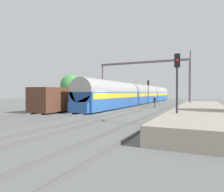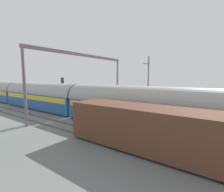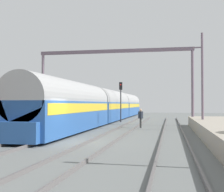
# 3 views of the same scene
# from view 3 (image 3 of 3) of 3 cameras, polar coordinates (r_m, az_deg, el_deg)

# --- Properties ---
(ground) EXTENTS (120.00, 120.00, 0.00)m
(ground) POSITION_cam_3_polar(r_m,az_deg,el_deg) (17.91, -8.12, -8.41)
(ground) COLOR slate
(track_west) EXTENTS (1.51, 60.00, 0.16)m
(track_west) POSITION_cam_3_polar(r_m,az_deg,el_deg) (18.63, -13.93, -7.87)
(track_west) COLOR #5D5959
(track_west) RESTS_ON ground
(track_east) EXTENTS (1.51, 60.00, 0.16)m
(track_east) POSITION_cam_3_polar(r_m,az_deg,el_deg) (17.37, -1.89, -8.38)
(track_east) COLOR #5D5959
(track_east) RESTS_ON ground
(track_far_east) EXTENTS (1.52, 60.00, 0.16)m
(track_far_east) POSITION_cam_3_polar(r_m,az_deg,el_deg) (16.97, 11.37, -8.52)
(track_far_east) COLOR #5D5959
(track_far_east) RESTS_ON ground
(passenger_train) EXTENTS (2.93, 49.20, 3.82)m
(passenger_train) POSITION_cam_3_polar(r_m,az_deg,el_deg) (39.83, -0.46, -1.74)
(passenger_train) COLOR #28569E
(passenger_train) RESTS_ON ground
(person_crossing) EXTENTS (0.46, 0.44, 1.73)m
(person_crossing) POSITION_cam_3_polar(r_m,az_deg,el_deg) (28.18, 5.30, -3.78)
(person_crossing) COLOR #343434
(person_crossing) RESTS_ON ground
(railway_signal_far) EXTENTS (0.36, 0.30, 4.75)m
(railway_signal_far) POSITION_cam_3_polar(r_m,az_deg,el_deg) (36.72, 1.63, -0.07)
(railway_signal_far) COLOR #2D2D33
(railway_signal_far) RESTS_ON ground
(catenary_gantry) EXTENTS (16.23, 0.28, 7.86)m
(catenary_gantry) POSITION_cam_3_polar(r_m,az_deg,el_deg) (32.37, 0.43, 5.13)
(catenary_gantry) COLOR #695767
(catenary_gantry) RESTS_ON ground
(catenary_pole_east_mid) EXTENTS (1.90, 0.20, 8.00)m
(catenary_pole_east_mid) POSITION_cam_3_polar(r_m,az_deg,el_deg) (26.32, 16.22, 2.91)
(catenary_pole_east_mid) COLOR #695767
(catenary_pole_east_mid) RESTS_ON ground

